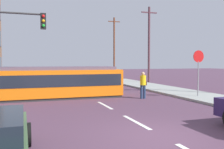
{
  "coord_description": "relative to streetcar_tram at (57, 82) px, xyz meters",
  "views": [
    {
      "loc": [
        -4.0,
        -6.9,
        2.29
      ],
      "look_at": [
        1.34,
        8.74,
        1.49
      ],
      "focal_mm": 41.37,
      "sensor_mm": 36.0,
      "label": 1
    }
  ],
  "objects": [
    {
      "name": "ground_plane",
      "position": [
        2.02,
        0.28,
        -1.03
      ],
      "size": [
        120.0,
        120.0,
        0.0
      ],
      "primitive_type": "plane",
      "color": "#50354A"
    },
    {
      "name": "sidewalk_curb_right",
      "position": [
        8.82,
        -3.72,
        -0.96
      ],
      "size": [
        3.2,
        36.0,
        0.14
      ],
      "primitive_type": "cube",
      "color": "#979C97",
      "rests_on": "ground"
    },
    {
      "name": "lane_stripe_1",
      "position": [
        2.02,
        -7.72,
        -1.03
      ],
      "size": [
        0.16,
        2.4,
        0.01
      ],
      "primitive_type": "cube",
      "color": "silver",
      "rests_on": "ground"
    },
    {
      "name": "lane_stripe_2",
      "position": [
        2.02,
        -3.72,
        -1.03
      ],
      "size": [
        0.16,
        2.4,
        0.01
      ],
      "primitive_type": "cube",
      "color": "silver",
      "rests_on": "ground"
    },
    {
      "name": "lane_stripe_3",
      "position": [
        2.02,
        6.0,
        -1.03
      ],
      "size": [
        0.16,
        2.4,
        0.01
      ],
      "primitive_type": "cube",
      "color": "silver",
      "rests_on": "ground"
    },
    {
      "name": "lane_stripe_4",
      "position": [
        2.02,
        12.0,
        -1.03
      ],
      "size": [
        0.16,
        2.4,
        0.01
      ],
      "primitive_type": "cube",
      "color": "silver",
      "rests_on": "ground"
    },
    {
      "name": "streetcar_tram",
      "position": [
        0.0,
        0.0,
        0.0
      ],
      "size": [
        8.08,
        2.59,
        2.0
      ],
      "color": "orange",
      "rests_on": "ground"
    },
    {
      "name": "city_bus",
      "position": [
        0.77,
        5.08,
        0.03
      ],
      "size": [
        2.64,
        5.63,
        1.84
      ],
      "color": "#BEB4B1",
      "rests_on": "ground"
    },
    {
      "name": "pedestrian_crossing",
      "position": [
        5.04,
        -2.07,
        -0.09
      ],
      "size": [
        0.48,
        0.36,
        1.67
      ],
      "color": "navy",
      "rests_on": "ground"
    },
    {
      "name": "parked_sedan_mid",
      "position": [
        -3.46,
        3.96,
        -0.41
      ],
      "size": [
        2.05,
        4.57,
        1.19
      ],
      "color": "black",
      "rests_on": "ground"
    },
    {
      "name": "stop_sign",
      "position": [
        8.41,
        -3.02,
        1.16
      ],
      "size": [
        0.76,
        0.07,
        2.88
      ],
      "color": "gray",
      "rests_on": "sidewalk_curb_right"
    },
    {
      "name": "traffic_light_mast",
      "position": [
        -2.65,
        -2.38,
        2.5
      ],
      "size": [
        3.11,
        0.33,
        5.0
      ],
      "color": "#333333",
      "rests_on": "ground"
    },
    {
      "name": "utility_pole_mid",
      "position": [
        10.82,
        8.52,
        3.25
      ],
      "size": [
        1.8,
        0.24,
        8.19
      ],
      "color": "#56333C",
      "rests_on": "ground"
    },
    {
      "name": "utility_pole_far",
      "position": [
        10.86,
        20.02,
        3.62
      ],
      "size": [
        1.8,
        0.24,
        8.93
      ],
      "color": "brown",
      "rests_on": "ground"
    }
  ]
}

